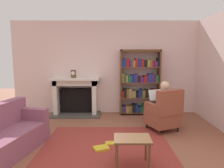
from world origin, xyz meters
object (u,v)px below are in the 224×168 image
at_px(armchair_reading, 165,113).
at_px(fireplace, 76,95).
at_px(mantel_clock, 74,74).
at_px(bookshelf, 140,83).
at_px(sofa_floral, 2,138).
at_px(side_table, 133,142).
at_px(seated_reader, 162,103).

bearing_deg(armchair_reading, fireplace, -53.99).
relative_size(mantel_clock, bookshelf, 0.12).
bearing_deg(bookshelf, armchair_reading, -74.16).
relative_size(bookshelf, sofa_floral, 1.03).
bearing_deg(side_table, seated_reader, 62.50).
distance_m(seated_reader, sofa_floral, 3.28).
distance_m(mantel_clock, sofa_floral, 2.65).
height_order(fireplace, side_table, fireplace).
bearing_deg(fireplace, seated_reader, -28.73).
distance_m(bookshelf, sofa_floral, 3.72).
relative_size(armchair_reading, sofa_floral, 0.53).
bearing_deg(mantel_clock, bookshelf, 4.09).
height_order(mantel_clock, bookshelf, bookshelf).
bearing_deg(mantel_clock, side_table, -62.62).
bearing_deg(bookshelf, sofa_floral, -136.96).
bearing_deg(fireplace, sofa_floral, -108.55).
bearing_deg(armchair_reading, sofa_floral, -2.88).
distance_m(fireplace, seated_reader, 2.49).
height_order(mantel_clock, seated_reader, mantel_clock).
bearing_deg(sofa_floral, side_table, -85.70).
xyz_separation_m(sofa_floral, side_table, (2.18, -0.32, 0.07)).
xyz_separation_m(fireplace, bookshelf, (1.85, 0.03, 0.35)).
height_order(seated_reader, sofa_floral, seated_reader).
relative_size(fireplace, side_table, 2.52).
height_order(fireplace, armchair_reading, fireplace).
relative_size(fireplace, seated_reader, 1.24).
bearing_deg(seated_reader, side_table, 38.82).
bearing_deg(side_table, fireplace, 115.95).
xyz_separation_m(fireplace, seated_reader, (2.18, -1.20, 0.04)).
bearing_deg(seated_reader, sofa_floral, -0.82).
relative_size(fireplace, bookshelf, 0.75).
relative_size(mantel_clock, armchair_reading, 0.23).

